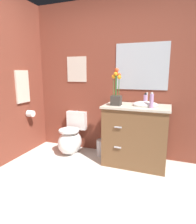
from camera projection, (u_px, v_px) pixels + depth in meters
name	position (u px, v px, depth m)	size (l,w,h in m)	color
ground_plane	(73.00, 224.00, 1.75)	(10.06, 10.06, 0.00)	beige
wall_back	(134.00, 80.00, 3.02)	(4.70, 0.05, 2.50)	brown
toilet	(71.00, 139.00, 3.29)	(0.38, 0.59, 0.69)	white
vanity_cabinet	(136.00, 134.00, 2.85)	(0.94, 0.56, 1.08)	brown
flower_vase	(116.00, 93.00, 2.74)	(0.14, 0.14, 0.53)	#38332D
soap_bottle	(145.00, 100.00, 2.71)	(0.06, 0.06, 0.18)	#B28CBF
lotion_bottle	(152.00, 101.00, 2.55)	(0.05, 0.05, 0.21)	#B28CBF
trash_bin	(102.00, 147.00, 3.20)	(0.18, 0.18, 0.27)	#B7B7BC
wall_poster	(77.00, 69.00, 3.30)	(0.36, 0.01, 0.43)	beige
wall_mirror	(141.00, 67.00, 2.92)	(0.80, 0.01, 0.70)	#B2BCC6
hanging_towel	(22.00, 87.00, 3.10)	(0.03, 0.28, 0.52)	beige
toilet_paper_roll	(31.00, 113.00, 3.25)	(0.11, 0.11, 0.11)	white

